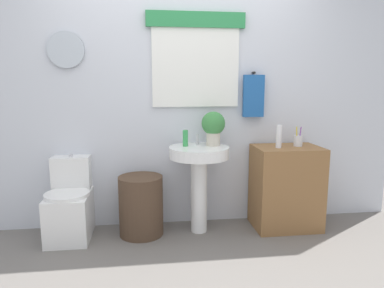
# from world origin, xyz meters

# --- Properties ---
(ground_plane) EXTENTS (8.00, 8.00, 0.00)m
(ground_plane) POSITION_xyz_m (0.00, 0.00, 0.00)
(ground_plane) COLOR slate
(back_wall) EXTENTS (4.40, 0.18, 2.60)m
(back_wall) POSITION_xyz_m (0.00, 1.15, 1.31)
(back_wall) COLOR silver
(back_wall) RESTS_ON ground_plane
(toilet) EXTENTS (0.38, 0.51, 0.73)m
(toilet) POSITION_xyz_m (-1.02, 0.88, 0.28)
(toilet) COLOR white
(toilet) RESTS_ON ground_plane
(laundry_hamper) EXTENTS (0.40, 0.40, 0.55)m
(laundry_hamper) POSITION_xyz_m (-0.38, 0.85, 0.27)
(laundry_hamper) COLOR #4C3828
(laundry_hamper) RESTS_ON ground_plane
(pedestal_sink) EXTENTS (0.55, 0.55, 0.81)m
(pedestal_sink) POSITION_xyz_m (0.15, 0.85, 0.62)
(pedestal_sink) COLOR white
(pedestal_sink) RESTS_ON ground_plane
(faucet) EXTENTS (0.03, 0.03, 0.10)m
(faucet) POSITION_xyz_m (0.15, 0.97, 0.86)
(faucet) COLOR silver
(faucet) RESTS_ON pedestal_sink
(wooden_cabinet) EXTENTS (0.61, 0.44, 0.79)m
(wooden_cabinet) POSITION_xyz_m (0.99, 0.85, 0.39)
(wooden_cabinet) COLOR olive
(wooden_cabinet) RESTS_ON ground_plane
(soap_bottle) EXTENTS (0.05, 0.05, 0.15)m
(soap_bottle) POSITION_xyz_m (0.03, 0.90, 0.88)
(soap_bottle) COLOR green
(soap_bottle) RESTS_ON pedestal_sink
(potted_plant) EXTENTS (0.22, 0.22, 0.31)m
(potted_plant) POSITION_xyz_m (0.29, 0.91, 0.99)
(potted_plant) COLOR beige
(potted_plant) RESTS_ON pedestal_sink
(lotion_bottle) EXTENTS (0.05, 0.05, 0.21)m
(lotion_bottle) POSITION_xyz_m (0.89, 0.81, 0.89)
(lotion_bottle) COLOR white
(lotion_bottle) RESTS_ON wooden_cabinet
(toothbrush_cup) EXTENTS (0.08, 0.08, 0.19)m
(toothbrush_cup) POSITION_xyz_m (1.10, 0.87, 0.84)
(toothbrush_cup) COLOR silver
(toothbrush_cup) RESTS_ON wooden_cabinet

